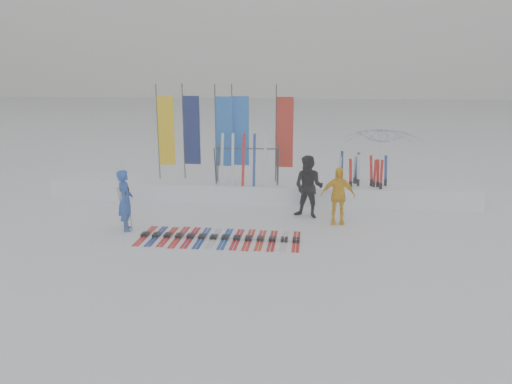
# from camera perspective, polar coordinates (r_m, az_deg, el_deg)

# --- Properties ---
(ground) EXTENTS (120.00, 120.00, 0.00)m
(ground) POSITION_cam_1_polar(r_m,az_deg,el_deg) (12.47, -1.75, -6.22)
(ground) COLOR white
(ground) RESTS_ON ground
(snow_bank) EXTENTS (14.00, 1.60, 0.60)m
(snow_bank) POSITION_cam_1_polar(r_m,az_deg,el_deg) (16.75, 0.48, 0.18)
(snow_bank) COLOR white
(snow_bank) RESTS_ON ground
(person_blue) EXTENTS (0.59, 0.71, 1.67)m
(person_blue) POSITION_cam_1_polar(r_m,az_deg,el_deg) (13.90, -14.70, -0.93)
(person_blue) COLOR #1F49B6
(person_blue) RESTS_ON ground
(person_black) EXTENTS (1.08, 0.95, 1.85)m
(person_black) POSITION_cam_1_polar(r_m,az_deg,el_deg) (14.66, 6.05, 0.58)
(person_black) COLOR black
(person_black) RESTS_ON ground
(person_yellow) EXTENTS (0.96, 0.40, 1.63)m
(person_yellow) POSITION_cam_1_polar(r_m,az_deg,el_deg) (14.20, 9.33, -0.42)
(person_yellow) COLOR yellow
(person_yellow) RESTS_ON ground
(tent_canopy) EXTENTS (3.10, 3.14, 2.43)m
(tent_canopy) POSITION_cam_1_polar(r_m,az_deg,el_deg) (17.34, 14.10, 3.33)
(tent_canopy) COLOR white
(tent_canopy) RESTS_ON ground
(ski_row) EXTENTS (4.14, 1.69, 0.07)m
(ski_row) POSITION_cam_1_polar(r_m,az_deg,el_deg) (13.02, -4.21, -5.21)
(ski_row) COLOR red
(ski_row) RESTS_ON ground
(pole_cluster) EXTENTS (0.43, 0.50, 1.25)m
(pole_cluster) POSITION_cam_1_polar(r_m,az_deg,el_deg) (14.01, -14.78, -1.83)
(pole_cluster) COLOR #595B60
(pole_cluster) RESTS_ON ground
(feather_flags) EXTENTS (4.55, 0.27, 3.20)m
(feather_flags) POSITION_cam_1_polar(r_m,az_deg,el_deg) (16.75, -4.11, 6.91)
(feather_flags) COLOR #383A3F
(feather_flags) RESTS_ON ground
(ski_rack) EXTENTS (2.04, 0.80, 1.23)m
(ski_rack) POSITION_cam_1_polar(r_m,az_deg,el_deg) (16.18, -1.04, 3.61)
(ski_rack) COLOR #383A3F
(ski_rack) RESTS_ON ground
(upright_skis) EXTENTS (1.58, 0.83, 1.66)m
(upright_skis) POSITION_cam_1_polar(r_m,az_deg,el_deg) (16.43, 11.96, 1.32)
(upright_skis) COLOR red
(upright_skis) RESTS_ON ground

